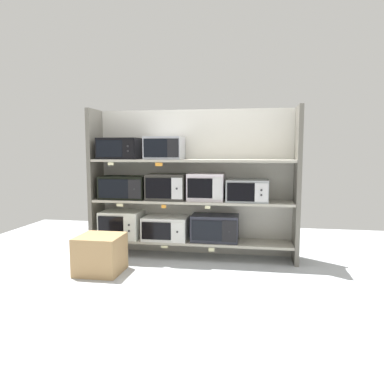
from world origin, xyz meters
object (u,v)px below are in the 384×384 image
microwave_0 (122,224)px  microwave_2 (215,228)px  microwave_3 (124,187)px  microwave_5 (206,187)px  shipping_carton (100,254)px  microwave_7 (120,149)px  microwave_6 (247,190)px  microwave_4 (167,187)px  microwave_1 (166,228)px  microwave_8 (164,148)px

microwave_0 → microwave_2: (1.19, 0.00, -0.01)m
microwave_3 → microwave_5: (1.05, 0.00, 0.02)m
shipping_carton → microwave_0: bearing=91.8°
microwave_7 → microwave_3: bearing=-0.1°
microwave_6 → shipping_carton: microwave_6 is taller
microwave_0 → microwave_5: microwave_5 is taller
microwave_4 → microwave_5: (0.49, 0.00, 0.01)m
microwave_7 → microwave_2: bearing=0.0°
microwave_0 → microwave_1: bearing=0.0°
microwave_2 → microwave_4: bearing=-180.0°
microwave_6 → microwave_8: size_ratio=1.10×
microwave_1 → microwave_4: (0.01, -0.00, 0.52)m
microwave_5 → microwave_6: microwave_5 is taller
microwave_5 → microwave_7: 1.18m
microwave_0 → microwave_1: 0.58m
microwave_0 → microwave_8: size_ratio=1.11×
microwave_0 → microwave_8: bearing=0.0°
microwave_5 → microwave_6: (0.50, -0.00, -0.03)m
microwave_2 → microwave_4: (-0.60, -0.00, 0.50)m
microwave_0 → microwave_6: (1.58, -0.00, 0.46)m
microwave_4 → microwave_6: (0.98, -0.00, -0.03)m
microwave_5 → microwave_2: bearing=-0.1°
microwave_1 → shipping_carton: (-0.56, -0.74, -0.16)m
microwave_0 → microwave_2: microwave_0 is taller
microwave_0 → microwave_8: 1.12m
microwave_2 → microwave_6: 0.61m
microwave_4 → microwave_3: bearing=-180.0°
microwave_4 → microwave_8: size_ratio=1.06×
shipping_carton → microwave_4: bearing=52.5°
microwave_6 → microwave_7: size_ratio=0.99×
microwave_1 → microwave_7: (-0.58, -0.00, 0.99)m
microwave_0 → microwave_3: (0.04, -0.00, 0.47)m
microwave_6 → microwave_7: bearing=180.0°
microwave_1 → microwave_7: size_ratio=1.10×
microwave_6 → microwave_3: bearing=180.0°
microwave_2 → microwave_3: (-1.16, -0.00, 0.48)m
microwave_7 → shipping_carton: 1.36m
microwave_4 → shipping_carton: 1.15m
microwave_1 → microwave_8: (-0.01, -0.00, 0.99)m
microwave_7 → shipping_carton: microwave_7 is taller
microwave_5 → microwave_7: microwave_7 is taller
microwave_1 → microwave_6: microwave_6 is taller
microwave_6 → microwave_8: microwave_8 is taller
shipping_carton → microwave_5: bearing=35.1°
microwave_4 → microwave_7: microwave_7 is taller
microwave_6 → shipping_carton: bearing=-154.4°
microwave_0 → shipping_carton: 0.77m
microwave_6 → microwave_8: 1.13m
microwave_4 → microwave_2: bearing=0.0°
microwave_2 → shipping_carton: (-1.17, -0.74, -0.17)m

